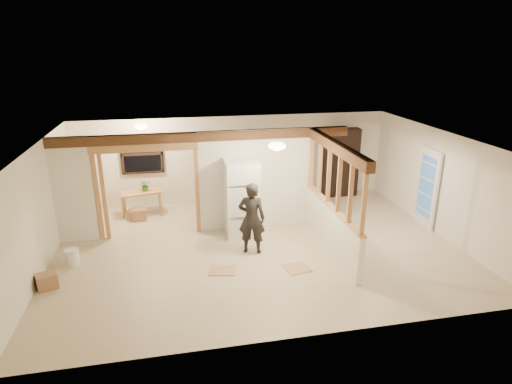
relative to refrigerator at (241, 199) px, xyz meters
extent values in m
cube|color=#C5AF92|center=(0.23, -0.77, -0.94)|extent=(9.00, 6.50, 0.01)
cube|color=white|center=(0.23, -0.77, 1.56)|extent=(9.00, 6.50, 0.01)
cube|color=silver|center=(0.23, 2.48, 0.31)|extent=(9.00, 0.01, 2.50)
cube|color=silver|center=(0.23, -4.02, 0.31)|extent=(9.00, 0.01, 2.50)
cube|color=silver|center=(-4.27, -0.77, 0.31)|extent=(0.01, 6.50, 2.50)
cube|color=silver|center=(4.73, -0.77, 0.31)|extent=(0.01, 6.50, 2.50)
cube|color=silver|center=(-3.82, 0.43, 0.31)|extent=(0.90, 0.12, 2.50)
cube|color=silver|center=(0.43, 0.43, 0.31)|extent=(2.80, 0.12, 2.50)
cube|color=tan|center=(-2.17, 0.43, 0.16)|extent=(2.46, 0.14, 2.20)
cube|color=#54321D|center=(-0.77, 0.43, 1.44)|extent=(7.00, 0.18, 0.22)
cube|color=#54321D|center=(1.83, -1.17, 1.44)|extent=(0.18, 3.30, 0.22)
cube|color=silver|center=(1.83, -1.17, -0.44)|extent=(0.12, 3.20, 1.00)
cube|color=tan|center=(1.83, -1.17, 0.72)|extent=(0.14, 3.20, 1.32)
cube|color=black|center=(-2.37, 2.40, 0.61)|extent=(1.12, 0.10, 1.10)
cube|color=white|center=(4.65, -0.37, 0.06)|extent=(0.12, 0.86, 2.00)
ellipsoid|color=#FFEABF|center=(0.53, -1.27, 1.54)|extent=(0.36, 0.36, 0.16)
ellipsoid|color=#FFEABF|center=(-2.27, 1.53, 1.54)|extent=(0.32, 0.32, 0.14)
ellipsoid|color=#FFD88C|center=(-1.77, 0.83, 1.24)|extent=(0.07, 0.07, 0.07)
cube|color=white|center=(0.00, 0.00, 0.00)|extent=(0.77, 0.75, 1.87)
imported|color=#282323|center=(0.06, -0.96, -0.12)|extent=(0.69, 0.56, 1.63)
cube|color=tan|center=(-2.44, 1.84, -0.61)|extent=(1.13, 0.73, 0.66)
imported|color=#305926|center=(-2.32, 1.87, -0.12)|extent=(0.35, 0.33, 0.32)
cylinder|color=#B30C0A|center=(-3.71, 1.65, -0.66)|extent=(0.51, 0.51, 0.56)
cube|color=black|center=(3.43, 2.24, 0.10)|extent=(1.03, 0.34, 2.07)
cylinder|color=white|center=(-3.76, -0.80, -0.76)|extent=(0.36, 0.36, 0.36)
cube|color=#996E4A|center=(-2.51, 1.45, -0.78)|extent=(0.36, 0.31, 0.31)
cube|color=#996E4A|center=(-2.63, 1.49, -0.80)|extent=(0.34, 0.34, 0.27)
cube|color=#996E4A|center=(-4.05, -1.65, -0.79)|extent=(0.45, 0.42, 0.30)
cube|color=tan|center=(0.85, -1.89, -0.93)|extent=(0.57, 0.57, 0.02)
cube|color=tan|center=(-0.69, -1.67, -0.93)|extent=(0.63, 0.55, 0.02)
camera|label=1|loc=(-1.56, -9.44, 3.50)|focal=30.00mm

